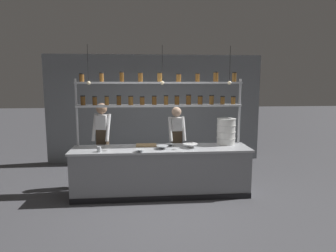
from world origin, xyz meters
TOP-DOWN VIEW (x-y plane):
  - ground_plane at (0.00, 0.00)m, footprint 40.00×40.00m
  - back_wall at (0.00, 2.56)m, footprint 5.79×0.12m
  - prep_counter at (0.00, -0.00)m, footprint 3.39×0.76m
  - spice_shelf_unit at (0.01, 0.33)m, footprint 3.27×0.28m
  - chef_left at (-1.17, 0.58)m, footprint 0.41×0.34m
  - chef_center at (0.37, 0.70)m, footprint 0.38×0.30m
  - container_stack at (1.33, 0.24)m, footprint 0.38×0.38m
  - cutting_board at (-0.28, 0.22)m, footprint 0.40×0.26m
  - prep_bowl_near_left at (-0.40, -0.30)m, footprint 0.18×0.18m
  - prep_bowl_center_front at (0.19, 0.16)m, footprint 0.17×0.17m
  - prep_bowl_center_back at (0.56, -0.03)m, footprint 0.29×0.29m
  - prep_bowl_near_right at (0.02, -0.09)m, footprint 0.23×0.23m
  - serving_cup_front at (-1.13, -0.24)m, footprint 0.08×0.08m
  - pendant_light_row at (0.00, 0.00)m, footprint 2.67×0.07m

SIDE VIEW (x-z plane):
  - ground_plane at x=0.00m, z-range 0.00..0.00m
  - prep_counter at x=0.00m, z-range 0.00..0.92m
  - cutting_board at x=-0.28m, z-range 0.92..0.94m
  - chef_center at x=0.37m, z-range 0.12..1.76m
  - prep_bowl_center_front at x=0.19m, z-range 0.92..0.96m
  - prep_bowl_near_left at x=-0.40m, z-range 0.92..0.97m
  - prep_bowl_near_right at x=0.02m, z-range 0.92..0.98m
  - prep_bowl_center_back at x=0.56m, z-range 0.92..1.00m
  - serving_cup_front at x=-1.13m, z-range 0.92..1.02m
  - chef_left at x=-1.17m, z-range 0.14..1.88m
  - container_stack at x=1.33m, z-range 0.92..1.44m
  - back_wall at x=0.00m, z-range 0.00..2.88m
  - spice_shelf_unit at x=0.01m, z-range 0.70..3.06m
  - pendant_light_row at x=0.00m, z-range 1.83..2.54m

